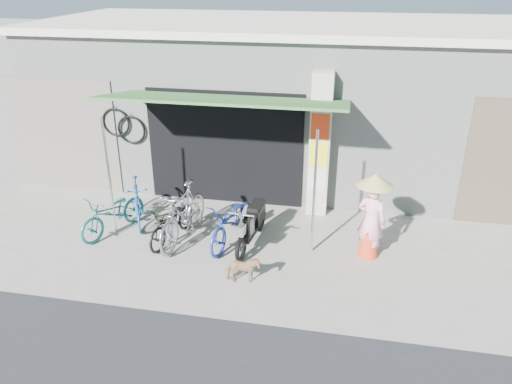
% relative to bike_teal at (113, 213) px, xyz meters
% --- Properties ---
extents(ground, '(80.00, 80.00, 0.00)m').
position_rel_bike_teal_xyz_m(ground, '(3.00, -0.72, -0.42)').
color(ground, gray).
rests_on(ground, ground).
extents(bicycle_shop, '(12.30, 5.30, 3.66)m').
position_rel_bike_teal_xyz_m(bicycle_shop, '(2.99, 4.37, 1.41)').
color(bicycle_shop, '#A5ABA3').
rests_on(bicycle_shop, ground).
extents(shop_pillar, '(0.42, 0.44, 3.00)m').
position_rel_bike_teal_xyz_m(shop_pillar, '(3.85, 1.72, 1.08)').
color(shop_pillar, beige).
rests_on(shop_pillar, ground).
extents(awning, '(4.60, 1.88, 2.72)m').
position_rel_bike_teal_xyz_m(awning, '(2.09, 0.90, 2.09)').
color(awning, '#2E5C29').
rests_on(awning, ground).
extents(neighbour_left, '(2.60, 0.06, 2.60)m').
position_rel_bike_teal_xyz_m(neighbour_left, '(-2.00, 1.87, 0.88)').
color(neighbour_left, '#6B665B').
rests_on(neighbour_left, ground).
extents(bike_teal, '(1.12, 1.70, 0.85)m').
position_rel_bike_teal_xyz_m(bike_teal, '(0.00, 0.00, 0.00)').
color(bike_teal, '#176A66').
rests_on(bike_teal, ground).
extents(bike_blue, '(1.05, 1.56, 0.91)m').
position_rel_bike_teal_xyz_m(bike_blue, '(0.28, 0.51, 0.03)').
color(bike_blue, '#225A9C').
rests_on(bike_blue, ground).
extents(bike_black, '(0.82, 1.57, 0.79)m').
position_rel_bike_teal_xyz_m(bike_black, '(1.24, -0.07, -0.03)').
color(bike_black, black).
rests_on(bike_black, ground).
extents(bike_silver, '(0.78, 1.93, 1.13)m').
position_rel_bike_teal_xyz_m(bike_silver, '(1.45, -0.03, 0.14)').
color(bike_silver, '#B0B0B5').
rests_on(bike_silver, ground).
extents(bike_navy, '(0.96, 1.82, 0.91)m').
position_rel_bike_teal_xyz_m(bike_navy, '(2.39, 0.06, 0.03)').
color(bike_navy, navy).
rests_on(bike_navy, ground).
extents(street_dog, '(0.63, 0.38, 0.50)m').
position_rel_bike_teal_xyz_m(street_dog, '(2.86, -1.21, -0.18)').
color(street_dog, tan).
rests_on(street_dog, ground).
extents(moped, '(0.48, 1.65, 0.94)m').
position_rel_bike_teal_xyz_m(moped, '(2.75, 0.07, 0.00)').
color(moped, black).
rests_on(moped, ground).
extents(nun, '(0.64, 0.64, 1.61)m').
position_rel_bike_teal_xyz_m(nun, '(4.92, 0.08, 0.39)').
color(nun, '#FCAABB').
rests_on(nun, ground).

